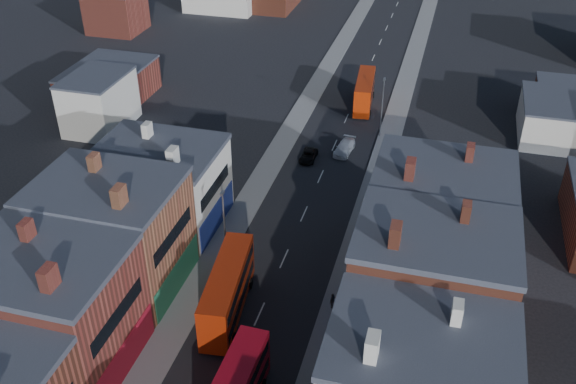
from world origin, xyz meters
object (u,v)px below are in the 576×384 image
Objects in this scene: ped_3 at (332,301)px; bus_0 at (227,290)px; bus_2 at (365,91)px; car_2 at (308,156)px; car_3 at (344,148)px.

bus_0 is at bearing 122.61° from ped_3.
bus_0 reaches higher than bus_2.
car_2 is 4.91m from car_3.
car_2 is at bearing -108.11° from bus_2.
ped_3 is (4.43, -28.14, 0.22)m from car_3.
bus_0 reaches higher than car_2.
ped_3 is (8.65, 2.86, -1.62)m from bus_0.
car_2 is at bearing 82.81° from bus_0.
ped_3 reaches higher than car_2.
bus_2 is 14.20m from car_3.
ped_3 reaches higher than car_3.
car_2 is at bearing -136.87° from car_3.
bus_0 is 45.31m from bus_2.
bus_0 is 7.10× the size of ped_3.
car_3 is at bearing -95.18° from bus_2.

